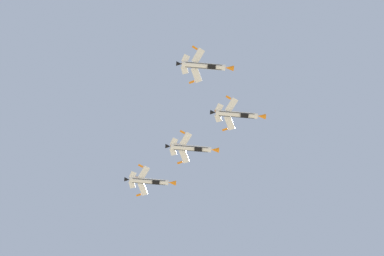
# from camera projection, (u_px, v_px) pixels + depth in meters

# --- Properties ---
(fighter_jet_lead) EXTENTS (15.19, 10.09, 4.70)m
(fighter_jet_lead) POSITION_uv_depth(u_px,v_px,m) (238.00, 114.00, 160.53)
(fighter_jet_lead) COLOR white
(fighter_jet_left_wing) EXTENTS (15.19, 10.07, 4.76)m
(fighter_jet_left_wing) POSITION_uv_depth(u_px,v_px,m) (192.00, 148.00, 166.58)
(fighter_jet_left_wing) COLOR white
(fighter_jet_right_wing) EXTENTS (15.19, 9.97, 5.01)m
(fighter_jet_right_wing) POSITION_uv_depth(u_px,v_px,m) (205.00, 66.00, 155.28)
(fighter_jet_right_wing) COLOR white
(fighter_jet_left_outer) EXTENTS (15.19, 10.02, 4.88)m
(fighter_jet_left_outer) POSITION_uv_depth(u_px,v_px,m) (150.00, 181.00, 173.71)
(fighter_jet_left_outer) COLOR white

